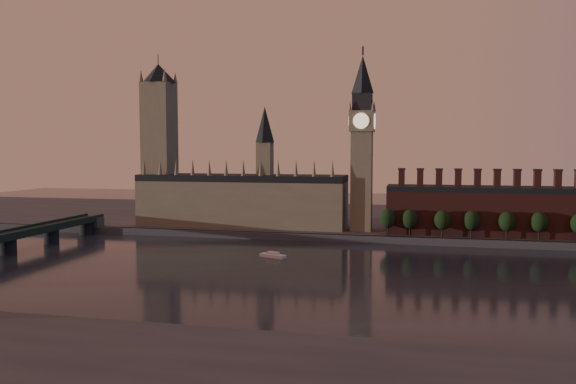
{
  "coord_description": "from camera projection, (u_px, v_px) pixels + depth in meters",
  "views": [
    {
      "loc": [
        39.12,
        -219.86,
        51.46
      ],
      "look_at": [
        -22.02,
        55.0,
        30.28
      ],
      "focal_mm": 35.0,
      "sensor_mm": 36.0,
      "label": 1
    }
  ],
  "objects": [
    {
      "name": "ground",
      "position": [
        312.0,
        278.0,
        226.34
      ],
      "size": [
        900.0,
        900.0,
        0.0
      ],
      "primitive_type": "plane",
      "color": "black",
      "rests_on": "ground"
    },
    {
      "name": "north_bank",
      "position": [
        356.0,
        219.0,
        399.49
      ],
      "size": [
        900.0,
        182.0,
        4.0
      ],
      "color": "#4D4E53",
      "rests_on": "ground"
    },
    {
      "name": "palace_of_westminster",
      "position": [
        243.0,
        198.0,
        350.52
      ],
      "size": [
        130.0,
        30.3,
        74.0
      ],
      "color": "#7C7358",
      "rests_on": "north_bank"
    },
    {
      "name": "victoria_tower",
      "position": [
        159.0,
        138.0,
        359.83
      ],
      "size": [
        24.0,
        24.0,
        108.0
      ],
      "color": "#7C7358",
      "rests_on": "north_bank"
    },
    {
      "name": "big_ben",
      "position": [
        362.0,
        141.0,
        326.98
      ],
      "size": [
        15.0,
        15.0,
        107.0
      ],
      "color": "#7C7358",
      "rests_on": "north_bank"
    },
    {
      "name": "chimney_block",
      "position": [
        486.0,
        210.0,
        314.75
      ],
      "size": [
        110.0,
        25.0,
        37.0
      ],
      "color": "#592822",
      "rests_on": "north_bank"
    },
    {
      "name": "embankment_tree_0",
      "position": [
        388.0,
        218.0,
        311.03
      ],
      "size": [
        8.6,
        8.6,
        14.88
      ],
      "color": "black",
      "rests_on": "north_bank"
    },
    {
      "name": "embankment_tree_1",
      "position": [
        410.0,
        219.0,
        308.83
      ],
      "size": [
        8.6,
        8.6,
        14.88
      ],
      "color": "black",
      "rests_on": "north_bank"
    },
    {
      "name": "embankment_tree_2",
      "position": [
        442.0,
        220.0,
        304.39
      ],
      "size": [
        8.6,
        8.6,
        14.88
      ],
      "color": "black",
      "rests_on": "north_bank"
    },
    {
      "name": "embankment_tree_3",
      "position": [
        471.0,
        220.0,
        302.27
      ],
      "size": [
        8.6,
        8.6,
        14.88
      ],
      "color": "black",
      "rests_on": "north_bank"
    },
    {
      "name": "embankment_tree_4",
      "position": [
        507.0,
        221.0,
        298.23
      ],
      "size": [
        8.6,
        8.6,
        14.88
      ],
      "color": "black",
      "rests_on": "north_bank"
    },
    {
      "name": "embankment_tree_5",
      "position": [
        539.0,
        222.0,
        295.28
      ],
      "size": [
        8.6,
        8.6,
        14.88
      ],
      "color": "black",
      "rests_on": "north_bank"
    },
    {
      "name": "river_boat",
      "position": [
        273.0,
        255.0,
        268.7
      ],
      "size": [
        13.93,
        8.52,
        2.69
      ],
      "rotation": [
        0.0,
        0.0,
        -0.38
      ],
      "color": "white",
      "rests_on": "ground"
    }
  ]
}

